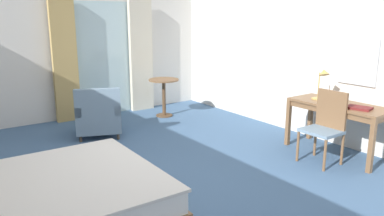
{
  "coord_description": "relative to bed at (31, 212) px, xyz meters",
  "views": [
    {
      "loc": [
        -2.27,
        -3.52,
        1.94
      ],
      "look_at": [
        0.53,
        0.44,
        0.76
      ],
      "focal_mm": 35.55,
      "sensor_mm": 36.0,
      "label": 1
    }
  ],
  "objects": [
    {
      "name": "ground",
      "position": [
        1.68,
        0.26,
        -0.33
      ],
      "size": [
        6.24,
        7.94,
        0.1
      ],
      "primitive_type": "cube",
      "color": "#426084"
    },
    {
      "name": "wall_back",
      "position": [
        1.68,
        3.96,
        0.98
      ],
      "size": [
        5.84,
        0.12,
        2.52
      ],
      "primitive_type": "cube",
      "color": "silver",
      "rests_on": "ground"
    },
    {
      "name": "wall_right",
      "position": [
        4.54,
        0.26,
        0.98
      ],
      "size": [
        0.12,
        7.54,
        2.52
      ],
      "primitive_type": "cube",
      "color": "silver",
      "rests_on": "ground"
    },
    {
      "name": "balcony_glass_door",
      "position": [
        2.32,
        3.88,
        0.83
      ],
      "size": [
        1.13,
        0.02,
        2.22
      ],
      "primitive_type": "cube",
      "color": "silver",
      "rests_on": "ground"
    },
    {
      "name": "curtain_panel_left",
      "position": [
        1.54,
        3.78,
        0.86
      ],
      "size": [
        0.45,
        0.1,
        2.28
      ],
      "primitive_type": "cube",
      "color": "tan",
      "rests_on": "ground"
    },
    {
      "name": "curtain_panel_right",
      "position": [
        3.11,
        3.78,
        0.86
      ],
      "size": [
        0.5,
        0.1,
        2.28
      ],
      "primitive_type": "cube",
      "color": "beige",
      "rests_on": "ground"
    },
    {
      "name": "bed",
      "position": [
        0.0,
        0.0,
        0.0
      ],
      "size": [
        2.19,
        1.73,
        1.06
      ],
      "color": "brown",
      "rests_on": "ground"
    },
    {
      "name": "writing_desk",
      "position": [
        4.11,
        -0.22,
        0.38
      ],
      "size": [
        0.6,
        1.4,
        0.74
      ],
      "color": "brown",
      "rests_on": "ground"
    },
    {
      "name": "desk_chair",
      "position": [
        3.69,
        -0.31,
        0.26
      ],
      "size": [
        0.42,
        0.47,
        0.98
      ],
      "color": "gray",
      "rests_on": "ground"
    },
    {
      "name": "desk_lamp",
      "position": [
        4.05,
        0.05,
        0.79
      ],
      "size": [
        0.24,
        0.29,
        0.5
      ],
      "color": "tan",
      "rests_on": "writing_desk"
    },
    {
      "name": "closed_book",
      "position": [
        4.02,
        -0.57,
        0.48
      ],
      "size": [
        0.28,
        0.34,
        0.03
      ],
      "primitive_type": "cube",
      "rotation": [
        0.0,
        0.0,
        0.24
      ],
      "color": "maroon",
      "rests_on": "writing_desk"
    },
    {
      "name": "armchair_by_window",
      "position": [
        1.65,
        2.56,
        0.06
      ],
      "size": [
        0.94,
        0.98,
        0.84
      ],
      "color": "gray",
      "rests_on": "ground"
    },
    {
      "name": "round_cafe_table",
      "position": [
        3.19,
        3.03,
        0.26
      ],
      "size": [
        0.59,
        0.59,
        0.74
      ],
      "color": "brown",
      "rests_on": "ground"
    },
    {
      "name": "wall_mirror",
      "position": [
        4.46,
        -0.22,
        1.03
      ],
      "size": [
        0.02,
        0.59,
        0.66
      ],
      "color": "silver"
    }
  ]
}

